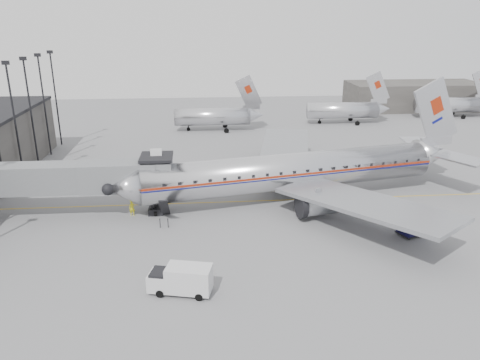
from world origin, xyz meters
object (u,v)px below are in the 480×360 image
(baggage_cart_navy, at_px, (412,226))
(service_van, at_px, (181,279))
(ramp_worker, at_px, (132,208))
(airliner, at_px, (298,171))

(baggage_cart_navy, bearing_deg, service_van, 179.07)
(service_van, xyz_separation_m, baggage_cart_navy, (22.10, 8.26, -0.20))
(service_van, height_order, baggage_cart_navy, service_van)
(baggage_cart_navy, relative_size, ramp_worker, 1.70)
(service_van, bearing_deg, ramp_worker, 123.57)
(service_van, bearing_deg, baggage_cart_navy, 33.65)
(service_van, bearing_deg, airliner, 68.78)
(baggage_cart_navy, bearing_deg, airliner, 109.57)
(airliner, distance_m, service_van, 22.95)
(ramp_worker, bearing_deg, airliner, 6.72)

